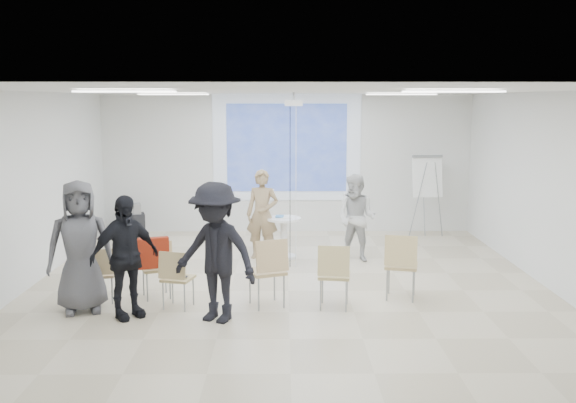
{
  "coord_description": "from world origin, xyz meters",
  "views": [
    {
      "loc": [
        -0.08,
        -9.42,
        2.86
      ],
      "look_at": [
        0.0,
        0.8,
        1.25
      ],
      "focal_mm": 40.0,
      "sensor_mm": 36.0,
      "label": 1
    }
  ],
  "objects_px": {
    "audience_outer": "(80,239)",
    "player_left": "(262,208)",
    "chair_left_inner": "(176,275)",
    "chair_center": "(269,267)",
    "av_cart": "(133,222)",
    "chair_left_mid": "(157,264)",
    "chair_far_left": "(100,271)",
    "laptop": "(178,276)",
    "audience_left": "(124,248)",
    "chair_right_inner": "(334,271)",
    "chair_right_far": "(401,261)",
    "flipchart_easel": "(427,177)",
    "pedestal_table": "(284,235)",
    "audience_mid": "(216,243)",
    "player_right": "(356,213)"
  },
  "relations": [
    {
      "from": "audience_outer",
      "to": "player_left",
      "type": "bearing_deg",
      "value": 34.22
    },
    {
      "from": "chair_left_inner",
      "to": "audience_outer",
      "type": "distance_m",
      "value": 1.38
    },
    {
      "from": "chair_center",
      "to": "av_cart",
      "type": "distance_m",
      "value": 5.55
    },
    {
      "from": "player_left",
      "to": "chair_left_mid",
      "type": "relative_size",
      "value": 2.12
    },
    {
      "from": "chair_far_left",
      "to": "audience_outer",
      "type": "height_order",
      "value": "audience_outer"
    },
    {
      "from": "laptop",
      "to": "audience_outer",
      "type": "distance_m",
      "value": 1.42
    },
    {
      "from": "laptop",
      "to": "audience_left",
      "type": "xyz_separation_m",
      "value": [
        -0.63,
        -0.42,
        0.5
      ]
    },
    {
      "from": "chair_right_inner",
      "to": "audience_outer",
      "type": "bearing_deg",
      "value": -171.7
    },
    {
      "from": "player_left",
      "to": "av_cart",
      "type": "height_order",
      "value": "player_left"
    },
    {
      "from": "chair_right_far",
      "to": "audience_outer",
      "type": "distance_m",
      "value": 4.49
    },
    {
      "from": "audience_left",
      "to": "flipchart_easel",
      "type": "relative_size",
      "value": 1.09
    },
    {
      "from": "flipchart_easel",
      "to": "chair_left_inner",
      "type": "bearing_deg",
      "value": -140.41
    },
    {
      "from": "pedestal_table",
      "to": "audience_mid",
      "type": "bearing_deg",
      "value": -104.67
    },
    {
      "from": "chair_center",
      "to": "av_cart",
      "type": "bearing_deg",
      "value": 100.81
    },
    {
      "from": "chair_right_far",
      "to": "av_cart",
      "type": "xyz_separation_m",
      "value": [
        -4.87,
        4.35,
        -0.25
      ]
    },
    {
      "from": "chair_far_left",
      "to": "audience_outer",
      "type": "bearing_deg",
      "value": -128.43
    },
    {
      "from": "chair_center",
      "to": "laptop",
      "type": "distance_m",
      "value": 1.27
    },
    {
      "from": "player_left",
      "to": "flipchart_easel",
      "type": "xyz_separation_m",
      "value": [
        3.39,
        1.81,
        0.36
      ]
    },
    {
      "from": "player_right",
      "to": "audience_outer",
      "type": "xyz_separation_m",
      "value": [
        -4.07,
        -2.8,
        0.15
      ]
    },
    {
      "from": "av_cart",
      "to": "audience_left",
      "type": "bearing_deg",
      "value": -95.05
    },
    {
      "from": "audience_left",
      "to": "chair_left_inner",
      "type": "bearing_deg",
      "value": -12.02
    },
    {
      "from": "chair_far_left",
      "to": "audience_left",
      "type": "relative_size",
      "value": 0.43
    },
    {
      "from": "chair_far_left",
      "to": "audience_outer",
      "type": "distance_m",
      "value": 0.66
    },
    {
      "from": "flipchart_easel",
      "to": "chair_center",
      "type": "bearing_deg",
      "value": -131.44
    },
    {
      "from": "chair_far_left",
      "to": "audience_left",
      "type": "distance_m",
      "value": 0.92
    },
    {
      "from": "chair_left_inner",
      "to": "chair_center",
      "type": "height_order",
      "value": "chair_center"
    },
    {
      "from": "chair_left_mid",
      "to": "chair_left_inner",
      "type": "distance_m",
      "value": 0.59
    },
    {
      "from": "audience_outer",
      "to": "flipchart_easel",
      "type": "bearing_deg",
      "value": 22.48
    },
    {
      "from": "player_right",
      "to": "av_cart",
      "type": "relative_size",
      "value": 2.41
    },
    {
      "from": "chair_far_left",
      "to": "audience_outer",
      "type": "xyz_separation_m",
      "value": [
        -0.15,
        -0.34,
        0.54
      ]
    },
    {
      "from": "chair_far_left",
      "to": "flipchart_easel",
      "type": "bearing_deg",
      "value": 24.23
    },
    {
      "from": "audience_outer",
      "to": "chair_far_left",
      "type": "bearing_deg",
      "value": 48.51
    },
    {
      "from": "chair_left_mid",
      "to": "audience_left",
      "type": "distance_m",
      "value": 0.95
    },
    {
      "from": "laptop",
      "to": "audience_mid",
      "type": "bearing_deg",
      "value": 150.5
    },
    {
      "from": "audience_mid",
      "to": "av_cart",
      "type": "distance_m",
      "value": 5.74
    },
    {
      "from": "chair_left_inner",
      "to": "chair_right_far",
      "type": "relative_size",
      "value": 0.85
    },
    {
      "from": "chair_left_mid",
      "to": "av_cart",
      "type": "xyz_separation_m",
      "value": [
        -1.34,
        4.26,
        -0.18
      ]
    },
    {
      "from": "chair_far_left",
      "to": "chair_left_mid",
      "type": "distance_m",
      "value": 0.8
    },
    {
      "from": "chair_center",
      "to": "audience_left",
      "type": "bearing_deg",
      "value": 170.24
    },
    {
      "from": "audience_mid",
      "to": "audience_left",
      "type": "bearing_deg",
      "value": -159.79
    },
    {
      "from": "pedestal_table",
      "to": "chair_right_far",
      "type": "bearing_deg",
      "value": -56.24
    },
    {
      "from": "chair_right_inner",
      "to": "audience_left",
      "type": "xyz_separation_m",
      "value": [
        -2.79,
        -0.3,
        0.4
      ]
    },
    {
      "from": "chair_far_left",
      "to": "chair_left_mid",
      "type": "height_order",
      "value": "chair_left_mid"
    },
    {
      "from": "laptop",
      "to": "flipchart_easel",
      "type": "xyz_separation_m",
      "value": [
        4.48,
        4.63,
        0.84
      ]
    },
    {
      "from": "chair_far_left",
      "to": "chair_left_inner",
      "type": "bearing_deg",
      "value": -27.76
    },
    {
      "from": "player_left",
      "to": "audience_outer",
      "type": "height_order",
      "value": "audience_outer"
    },
    {
      "from": "pedestal_table",
      "to": "chair_right_inner",
      "type": "xyz_separation_m",
      "value": [
        0.69,
        -2.94,
        0.12
      ]
    },
    {
      "from": "chair_right_inner",
      "to": "audience_mid",
      "type": "relative_size",
      "value": 0.44
    },
    {
      "from": "chair_right_far",
      "to": "audience_mid",
      "type": "xyz_separation_m",
      "value": [
        -2.57,
        -0.87,
        0.46
      ]
    },
    {
      "from": "player_left",
      "to": "chair_far_left",
      "type": "height_order",
      "value": "player_left"
    }
  ]
}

